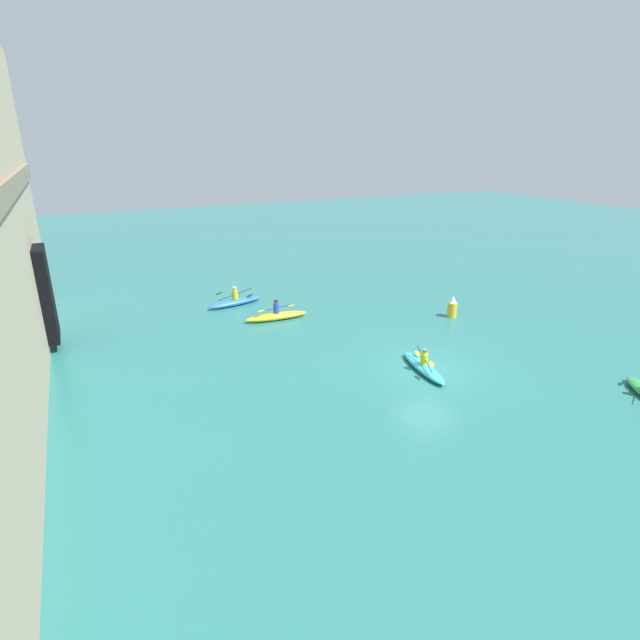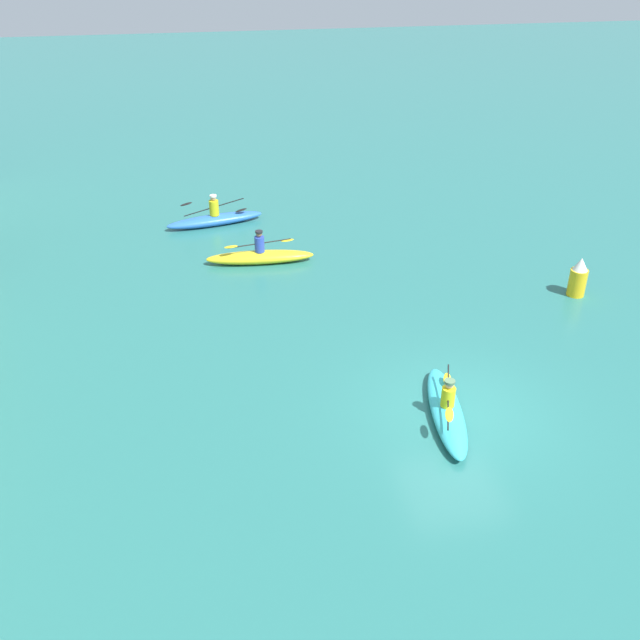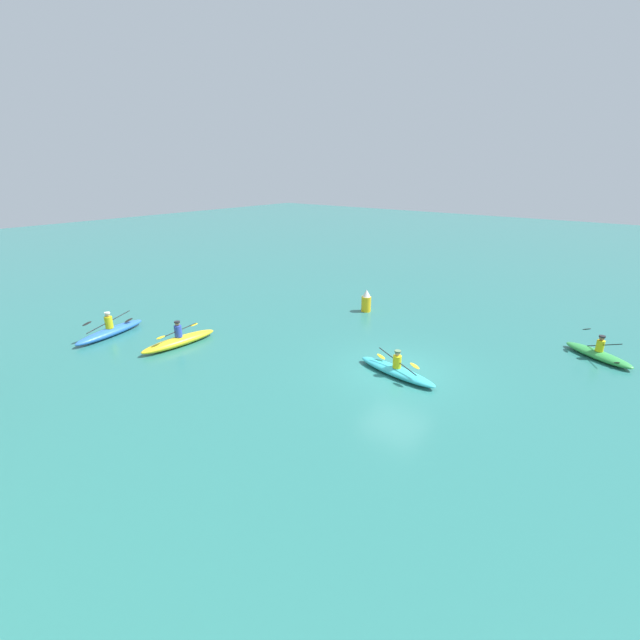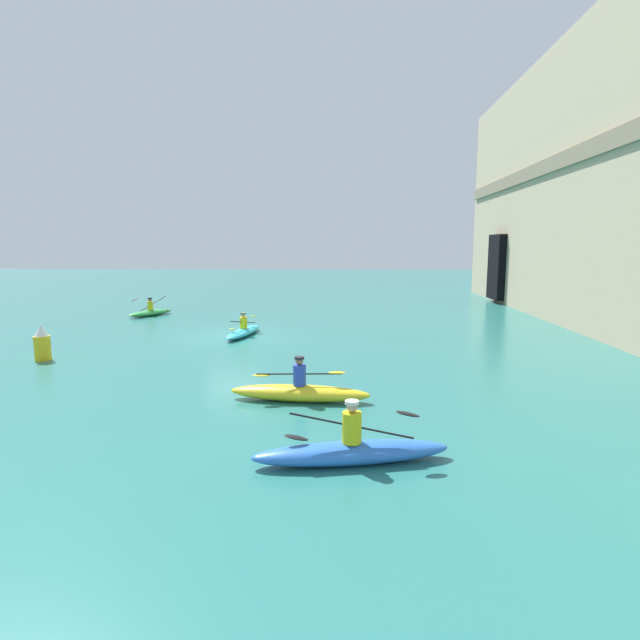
{
  "view_description": "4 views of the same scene",
  "coord_description": "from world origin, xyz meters",
  "px_view_note": "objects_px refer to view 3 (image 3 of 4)",
  "views": [
    {
      "loc": [
        -15.85,
        13.2,
        9.57
      ],
      "look_at": [
        4.12,
        3.35,
        1.46
      ],
      "focal_mm": 28.0,
      "sensor_mm": 36.0,
      "label": 1
    },
    {
      "loc": [
        -12.5,
        5.57,
        10.18
      ],
      "look_at": [
        2.43,
        2.89,
        1.37
      ],
      "focal_mm": 40.0,
      "sensor_mm": 36.0,
      "label": 2
    },
    {
      "loc": [
        -6.84,
        13.65,
        7.43
      ],
      "look_at": [
        2.59,
        1.62,
        1.97
      ],
      "focal_mm": 24.0,
      "sensor_mm": 36.0,
      "label": 3
    },
    {
      "loc": [
        20.83,
        5.01,
        3.86
      ],
      "look_at": [
        3.24,
        3.91,
        1.22
      ],
      "focal_mm": 28.0,
      "sensor_mm": 36.0,
      "label": 4
    }
  ],
  "objects_px": {
    "kayak_yellow": "(179,340)",
    "kayak_blue": "(110,331)",
    "kayak_green": "(598,354)",
    "marker_buoy": "(366,301)",
    "kayak_cyan": "(396,370)"
  },
  "relations": [
    {
      "from": "marker_buoy",
      "to": "kayak_green",
      "type": "bearing_deg",
      "value": -176.42
    },
    {
      "from": "kayak_green",
      "to": "kayak_yellow",
      "type": "bearing_deg",
      "value": -117.97
    },
    {
      "from": "kayak_yellow",
      "to": "kayak_cyan",
      "type": "bearing_deg",
      "value": -65.68
    },
    {
      "from": "kayak_green",
      "to": "marker_buoy",
      "type": "distance_m",
      "value": 10.86
    },
    {
      "from": "kayak_yellow",
      "to": "marker_buoy",
      "type": "bearing_deg",
      "value": -19.41
    },
    {
      "from": "kayak_yellow",
      "to": "kayak_blue",
      "type": "distance_m",
      "value": 3.76
    },
    {
      "from": "kayak_green",
      "to": "marker_buoy",
      "type": "height_order",
      "value": "marker_buoy"
    },
    {
      "from": "kayak_yellow",
      "to": "kayak_green",
      "type": "bearing_deg",
      "value": -52.52
    },
    {
      "from": "kayak_green",
      "to": "marker_buoy",
      "type": "xyz_separation_m",
      "value": [
        10.83,
        0.68,
        0.37
      ]
    },
    {
      "from": "kayak_blue",
      "to": "marker_buoy",
      "type": "height_order",
      "value": "marker_buoy"
    },
    {
      "from": "kayak_yellow",
      "to": "kayak_blue",
      "type": "relative_size",
      "value": 0.98
    },
    {
      "from": "kayak_yellow",
      "to": "kayak_green",
      "type": "distance_m",
      "value": 17.74
    },
    {
      "from": "kayak_green",
      "to": "marker_buoy",
      "type": "relative_size",
      "value": 2.34
    },
    {
      "from": "kayak_yellow",
      "to": "marker_buoy",
      "type": "distance_m",
      "value": 9.97
    },
    {
      "from": "kayak_cyan",
      "to": "kayak_yellow",
      "type": "bearing_deg",
      "value": -150.46
    }
  ]
}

